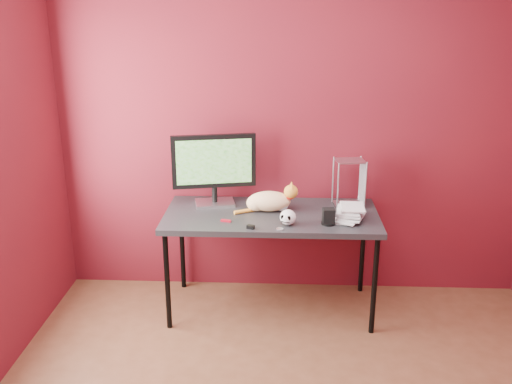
{
  "coord_description": "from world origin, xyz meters",
  "views": [
    {
      "loc": [
        -0.09,
        -2.38,
        2.16
      ],
      "look_at": [
        -0.25,
        1.15,
        0.98
      ],
      "focal_mm": 40.0,
      "sensor_mm": 36.0,
      "label": 1
    }
  ],
  "objects_px": {
    "monitor": "(214,166)",
    "speaker": "(329,217)",
    "cat": "(270,201)",
    "skull_mug": "(288,217)",
    "desk": "(271,220)",
    "book_stack": "(342,142)"
  },
  "relations": [
    {
      "from": "monitor",
      "to": "speaker",
      "type": "distance_m",
      "value": 0.91
    },
    {
      "from": "cat",
      "to": "skull_mug",
      "type": "xyz_separation_m",
      "value": [
        0.13,
        -0.27,
        -0.02
      ]
    },
    {
      "from": "desk",
      "to": "book_stack",
      "type": "relative_size",
      "value": 1.4
    },
    {
      "from": "desk",
      "to": "monitor",
      "type": "bearing_deg",
      "value": 157.97
    },
    {
      "from": "cat",
      "to": "speaker",
      "type": "xyz_separation_m",
      "value": [
        0.4,
        -0.24,
        -0.02
      ]
    },
    {
      "from": "cat",
      "to": "book_stack",
      "type": "relative_size",
      "value": 0.42
    },
    {
      "from": "speaker",
      "to": "desk",
      "type": "bearing_deg",
      "value": 149.64
    },
    {
      "from": "monitor",
      "to": "cat",
      "type": "height_order",
      "value": "monitor"
    },
    {
      "from": "desk",
      "to": "monitor",
      "type": "relative_size",
      "value": 2.51
    },
    {
      "from": "cat",
      "to": "skull_mug",
      "type": "relative_size",
      "value": 3.86
    },
    {
      "from": "cat",
      "to": "book_stack",
      "type": "height_order",
      "value": "book_stack"
    },
    {
      "from": "monitor",
      "to": "speaker",
      "type": "relative_size",
      "value": 5.46
    },
    {
      "from": "desk",
      "to": "speaker",
      "type": "height_order",
      "value": "speaker"
    },
    {
      "from": "desk",
      "to": "skull_mug",
      "type": "distance_m",
      "value": 0.26
    },
    {
      "from": "speaker",
      "to": "skull_mug",
      "type": "bearing_deg",
      "value": -178.9
    },
    {
      "from": "skull_mug",
      "to": "cat",
      "type": "bearing_deg",
      "value": 135.99
    },
    {
      "from": "desk",
      "to": "book_stack",
      "type": "bearing_deg",
      "value": -8.67
    },
    {
      "from": "cat",
      "to": "skull_mug",
      "type": "bearing_deg",
      "value": -66.29
    },
    {
      "from": "cat",
      "to": "book_stack",
      "type": "bearing_deg",
      "value": -16.61
    },
    {
      "from": "skull_mug",
      "to": "book_stack",
      "type": "distance_m",
      "value": 0.61
    },
    {
      "from": "monitor",
      "to": "skull_mug",
      "type": "xyz_separation_m",
      "value": [
        0.53,
        -0.38,
        -0.24
      ]
    },
    {
      "from": "book_stack",
      "to": "desk",
      "type": "bearing_deg",
      "value": 171.33
    }
  ]
}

